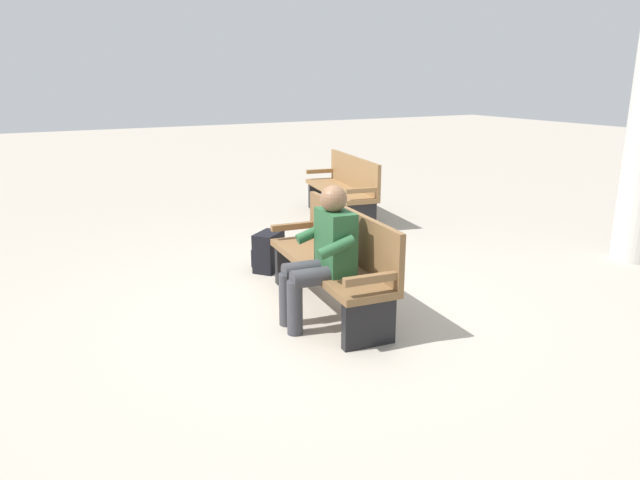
{
  "coord_description": "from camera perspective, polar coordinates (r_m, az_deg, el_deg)",
  "views": [
    {
      "loc": [
        -4.28,
        2.39,
        2.03
      ],
      "look_at": [
        -0.13,
        0.15,
        0.7
      ],
      "focal_mm": 32.87,
      "sensor_mm": 36.0,
      "label": 1
    }
  ],
  "objects": [
    {
      "name": "bench_near",
      "position": [
        5.17,
        1.49,
        -1.93
      ],
      "size": [
        1.84,
        0.66,
        0.9
      ],
      "rotation": [
        0.0,
        0.0,
        -0.1
      ],
      "color": "brown",
      "rests_on": "ground"
    },
    {
      "name": "backpack",
      "position": [
        6.29,
        -5.07,
        -1.15
      ],
      "size": [
        0.39,
        0.41,
        0.42
      ],
      "rotation": [
        0.0,
        0.0,
        5.39
      ],
      "color": "black",
      "rests_on": "ground"
    },
    {
      "name": "ground_plane",
      "position": [
        5.3,
        0.75,
        -6.75
      ],
      "size": [
        40.0,
        40.0,
        0.0
      ],
      "primitive_type": "plane",
      "color": "#A89E8E"
    },
    {
      "name": "bench_far",
      "position": [
        8.56,
        2.39,
        5.16
      ],
      "size": [
        1.86,
        0.78,
        0.9
      ],
      "rotation": [
        0.0,
        0.0,
        -0.17
      ],
      "color": "olive",
      "rests_on": "ground"
    },
    {
      "name": "person_seated",
      "position": [
        4.79,
        0.3,
        -1.23
      ],
      "size": [
        0.6,
        0.6,
        1.18
      ],
      "rotation": [
        0.0,
        0.0,
        -0.1
      ],
      "color": "#23512D",
      "rests_on": "ground"
    }
  ]
}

